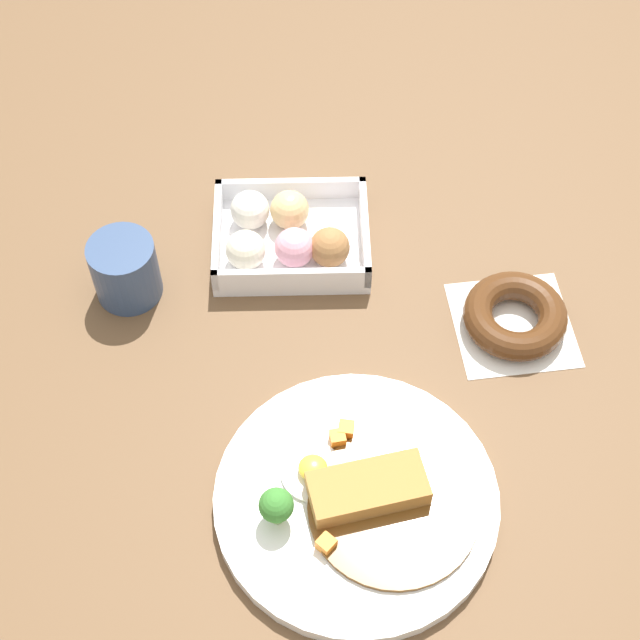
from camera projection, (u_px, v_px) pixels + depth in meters
name	position (u px, v px, depth m)	size (l,w,h in m)	color
ground_plane	(327.00, 371.00, 1.09)	(1.60, 1.60, 0.00)	brown
curry_plate	(358.00, 499.00, 0.98)	(0.29, 0.29, 0.07)	white
donut_box	(286.00, 236.00, 1.17)	(0.18, 0.15, 0.06)	white
chocolate_ring_donut	(515.00, 316.00, 1.11)	(0.15, 0.15, 0.04)	white
coffee_mug	(125.00, 270.00, 1.12)	(0.08, 0.08, 0.08)	#33476B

